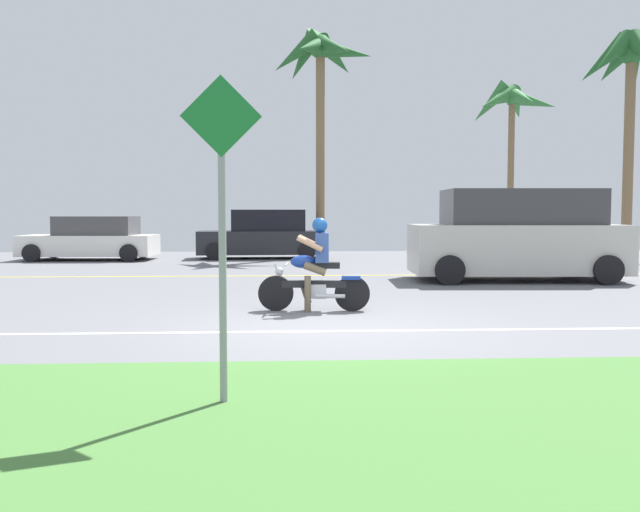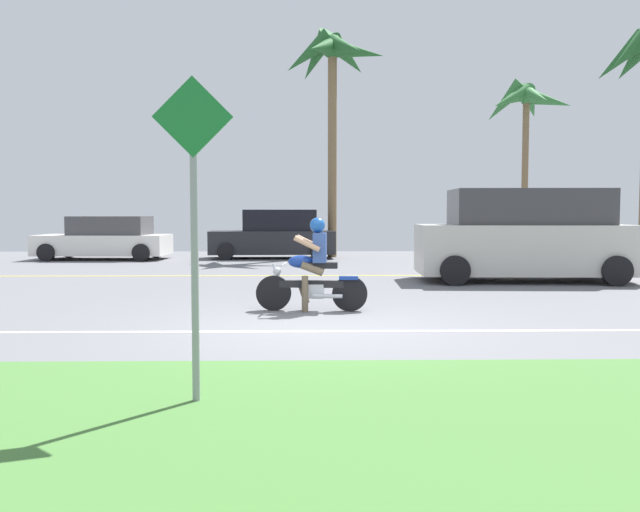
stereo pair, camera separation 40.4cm
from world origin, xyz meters
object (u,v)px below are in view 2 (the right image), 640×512
Objects in this scene: parked_car_0 at (106,239)px; palm_tree_2 at (333,63)px; suv_nearby at (525,237)px; motorcyclist at (313,272)px; parked_car_1 at (274,236)px; street_sign at (194,208)px; palm_tree_0 at (526,107)px.

parked_car_0 is 9.67m from palm_tree_2.
motorcyclist is at bearing -136.75° from suv_nearby.
motorcyclist is at bearing -60.38° from parked_car_0.
palm_tree_2 is (7.53, 1.08, 5.97)m from parked_car_0.
parked_car_1 is at bearing 5.10° from parked_car_0.
palm_tree_2 is at bearing 8.16° from parked_car_0.
street_sign is (-0.96, -5.26, 0.95)m from motorcyclist.
palm_tree_2 is (0.80, 12.91, 6.02)m from motorcyclist.
suv_nearby is 0.79× the size of palm_tree_0.
palm_tree_0 is at bearing 2.60° from palm_tree_2.
parked_car_1 is (-6.01, 7.79, -0.24)m from suv_nearby.
suv_nearby is 10.87m from palm_tree_2.
palm_tree_0 is at bearing 5.81° from parked_car_1.
suv_nearby is 1.16× the size of parked_car_1.
parked_car_0 is 18.06m from street_sign.
motorcyclist is at bearing -84.50° from parked_car_1.
suv_nearby reaches higher than parked_car_0.
parked_car_0 is at bearing 108.64° from street_sign.
parked_car_0 is (-11.55, 7.29, -0.33)m from suv_nearby.
palm_tree_2 is at bearing -177.40° from palm_tree_0.
street_sign reaches higher than suv_nearby.
street_sign is (-1.76, -18.17, -5.07)m from palm_tree_2.
suv_nearby reaches higher than parked_car_1.
motorcyclist is at bearing -119.84° from palm_tree_0.
palm_tree_0 reaches higher than parked_car_0.
palm_tree_0 is (14.31, 1.39, 4.57)m from parked_car_0.
palm_tree_2 is at bearing 115.65° from suv_nearby.
suv_nearby is at bearing 59.44° from street_sign.
palm_tree_0 is (7.58, 13.22, 4.62)m from motorcyclist.
street_sign is (5.76, -17.09, 0.90)m from parked_car_0.
parked_car_1 is 9.89m from palm_tree_0.
palm_tree_2 reaches higher than parked_car_1.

